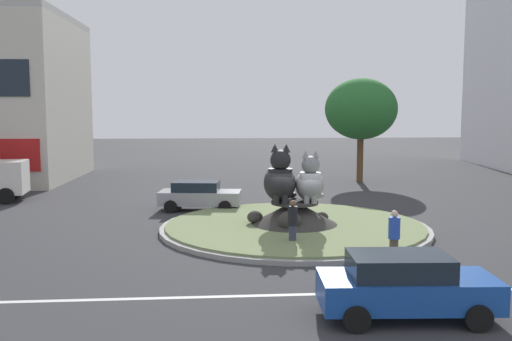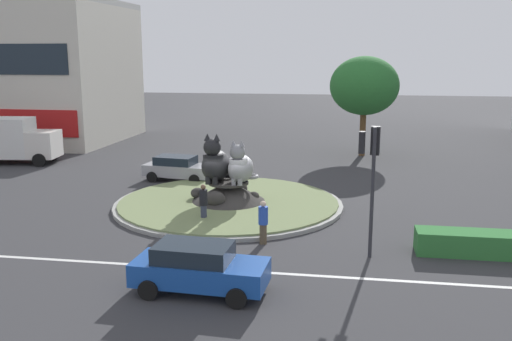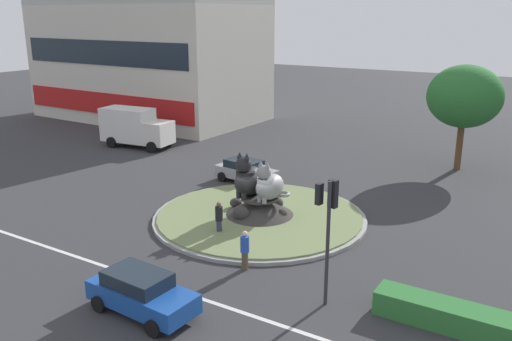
% 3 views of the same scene
% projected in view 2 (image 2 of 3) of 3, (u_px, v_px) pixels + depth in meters
% --- Properties ---
extents(ground_plane, '(160.00, 160.00, 0.00)m').
position_uv_depth(ground_plane, '(229.00, 206.00, 28.08)').
color(ground_plane, '#333335').
extents(lane_centreline, '(112.00, 0.20, 0.01)m').
position_uv_depth(lane_centreline, '(180.00, 267.00, 19.95)').
color(lane_centreline, silver).
rests_on(lane_centreline, ground).
extents(roundabout_island, '(11.43, 11.43, 1.25)m').
position_uv_depth(roundabout_island, '(228.00, 199.00, 28.01)').
color(roundabout_island, gray).
rests_on(roundabout_island, ground).
extents(cat_statue_black, '(1.75, 2.55, 2.47)m').
position_uv_depth(cat_statue_black, '(215.00, 164.00, 27.67)').
color(cat_statue_black, black).
rests_on(cat_statue_black, roundabout_island).
extents(cat_statue_grey, '(1.53, 2.18, 2.18)m').
position_uv_depth(cat_statue_grey, '(240.00, 167.00, 27.44)').
color(cat_statue_grey, gray).
rests_on(cat_statue_grey, roundabout_island).
extents(traffic_light_mast, '(0.78, 0.46, 4.91)m').
position_uv_depth(traffic_light_mast, '(372.00, 162.00, 20.38)').
color(traffic_light_mast, '#2D2D33').
rests_on(traffic_light_mast, ground).
extents(clipped_hedge_strip, '(6.68, 1.20, 0.90)m').
position_uv_depth(clipped_hedge_strip, '(507.00, 245.00, 20.94)').
color(clipped_hedge_strip, '#2D7033').
rests_on(clipped_hedge_strip, ground).
extents(broadleaf_tree_behind_island, '(5.06, 5.06, 7.35)m').
position_uv_depth(broadleaf_tree_behind_island, '(364.00, 86.00, 40.94)').
color(broadleaf_tree_behind_island, brown).
rests_on(broadleaf_tree_behind_island, ground).
extents(pedestrian_blue_shirt, '(0.39, 0.39, 1.78)m').
position_uv_depth(pedestrian_blue_shirt, '(263.00, 221.00, 22.25)').
color(pedestrian_blue_shirt, brown).
rests_on(pedestrian_blue_shirt, ground).
extents(pedestrian_black_shirt, '(0.37, 0.37, 1.78)m').
position_uv_depth(pedestrian_black_shirt, '(203.00, 203.00, 25.05)').
color(pedestrian_black_shirt, '#33384C').
rests_on(pedestrian_black_shirt, ground).
extents(sedan_on_far_lane, '(4.36, 2.16, 1.60)m').
position_uv_depth(sedan_on_far_lane, '(199.00, 267.00, 17.72)').
color(sedan_on_far_lane, '#19479E').
rests_on(sedan_on_far_lane, ground).
extents(parked_car_right, '(4.31, 2.38, 1.49)m').
position_uv_depth(parked_car_right, '(178.00, 168.00, 33.49)').
color(parked_car_right, '#99999E').
rests_on(parked_car_right, ground).
extents(delivery_box_truck, '(6.27, 3.04, 3.17)m').
position_uv_depth(delivery_box_truck, '(11.00, 139.00, 38.63)').
color(delivery_box_truck, silver).
rests_on(delivery_box_truck, ground).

